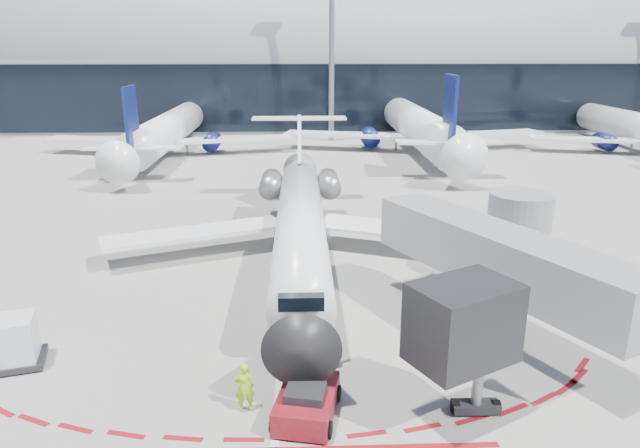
{
  "coord_description": "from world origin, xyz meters",
  "views": [
    {
      "loc": [
        0.88,
        -26.2,
        11.93
      ],
      "look_at": [
        1.93,
        2.98,
        2.74
      ],
      "focal_mm": 32.0,
      "sensor_mm": 36.0,
      "label": 1
    }
  ],
  "objects_px": {
    "regional_jet": "(300,218)",
    "uld_container": "(13,342)",
    "ramp_worker": "(244,387)",
    "pushback_tug": "(307,402)"
  },
  "relations": [
    {
      "from": "pushback_tug",
      "to": "ramp_worker",
      "type": "bearing_deg",
      "value": -178.72
    },
    {
      "from": "ramp_worker",
      "to": "pushback_tug",
      "type": "bearing_deg",
      "value": 160.47
    },
    {
      "from": "regional_jet",
      "to": "ramp_worker",
      "type": "height_order",
      "value": "regional_jet"
    },
    {
      "from": "regional_jet",
      "to": "uld_container",
      "type": "height_order",
      "value": "regional_jet"
    },
    {
      "from": "uld_container",
      "to": "regional_jet",
      "type": "bearing_deg",
      "value": 30.61
    },
    {
      "from": "ramp_worker",
      "to": "uld_container",
      "type": "distance_m",
      "value": 9.74
    },
    {
      "from": "regional_jet",
      "to": "pushback_tug",
      "type": "distance_m",
      "value": 15.29
    },
    {
      "from": "regional_jet",
      "to": "ramp_worker",
      "type": "bearing_deg",
      "value": -97.5
    },
    {
      "from": "regional_jet",
      "to": "uld_container",
      "type": "relative_size",
      "value": 11.31
    },
    {
      "from": "pushback_tug",
      "to": "ramp_worker",
      "type": "height_order",
      "value": "ramp_worker"
    }
  ]
}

